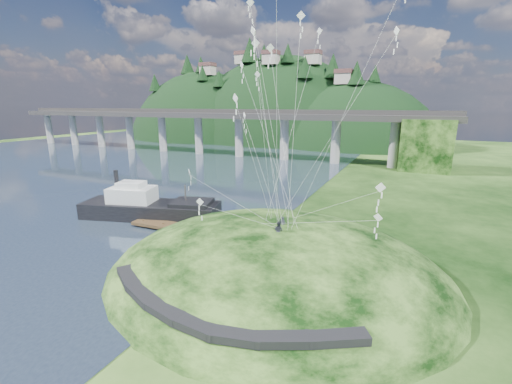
% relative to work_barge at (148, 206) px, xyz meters
% --- Properties ---
extents(ground, '(320.00, 320.00, 0.00)m').
position_rel_work_barge_xyz_m(ground, '(15.51, -9.68, -1.79)').
color(ground, black).
rests_on(ground, ground).
extents(water, '(240.00, 240.00, 0.00)m').
position_rel_work_barge_xyz_m(water, '(-56.49, 20.32, -1.78)').
color(water, '#2E3F56').
rests_on(water, ground).
extents(grass_hill, '(36.00, 32.00, 13.00)m').
position_rel_work_barge_xyz_m(grass_hill, '(23.51, -7.68, -3.29)').
color(grass_hill, black).
rests_on(grass_hill, ground).
extents(footpath, '(22.29, 5.84, 0.83)m').
position_rel_work_barge_xyz_m(footpath, '(22.98, -19.42, 0.30)').
color(footpath, black).
rests_on(footpath, ground).
extents(bridge, '(160.00, 11.00, 15.00)m').
position_rel_work_barge_xyz_m(bridge, '(-10.94, 60.39, 7.92)').
color(bridge, '#2D2B2B').
rests_on(bridge, ground).
extents(far_ridge, '(153.00, 70.00, 94.50)m').
position_rel_work_barge_xyz_m(far_ridge, '(-28.07, 112.49, -9.22)').
color(far_ridge, black).
rests_on(far_ridge, ground).
extents(work_barge, '(21.12, 10.93, 7.13)m').
position_rel_work_barge_xyz_m(work_barge, '(0.00, 0.00, 0.00)').
color(work_barge, black).
rests_on(work_barge, ground).
extents(wooden_dock, '(16.05, 3.24, 1.14)m').
position_rel_work_barge_xyz_m(wooden_dock, '(8.44, -2.54, -1.29)').
color(wooden_dock, '#392817').
rests_on(wooden_dock, ground).
extents(kite_flyers, '(1.09, 2.42, 1.85)m').
position_rel_work_barge_xyz_m(kite_flyers, '(24.28, -8.51, 4.09)').
color(kite_flyers, '#292C37').
rests_on(kite_flyers, ground).
extents(kite_swarm, '(20.86, 15.40, 21.08)m').
position_rel_work_barge_xyz_m(kite_swarm, '(22.91, -6.62, 16.11)').
color(kite_swarm, white).
rests_on(kite_swarm, ground).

